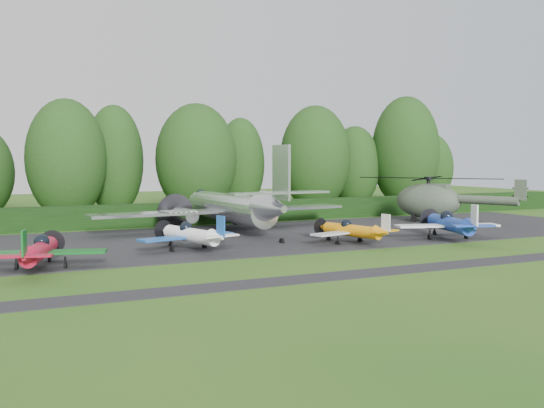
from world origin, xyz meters
name	(u,v)px	position (x,y,z in m)	size (l,w,h in m)	color
ground	(286,259)	(0.00, 0.00, 0.00)	(160.00, 160.00, 0.00)	#245518
apron	(227,239)	(0.00, 10.00, 0.00)	(70.00, 18.00, 0.01)	black
taxiway_verge	(338,276)	(0.00, -6.00, 0.00)	(70.00, 2.00, 0.00)	black
hedgerow	(184,225)	(0.00, 21.00, 0.00)	(90.00, 1.60, 2.00)	black
transport_plane	(231,207)	(1.94, 14.10, 2.01)	(22.49, 17.24, 7.21)	silver
light_plane_red	(39,251)	(-13.64, 2.03, 1.08)	(6.77, 7.12, 2.60)	#A60F29
light_plane_white	(191,235)	(-4.26, 5.27, 1.07)	(6.72, 7.06, 2.58)	white
light_plane_orange	(352,230)	(6.91, 3.60, 0.99)	(6.16, 6.48, 2.37)	orange
light_plane_blue	(450,224)	(14.53, 2.28, 1.23)	(7.69, 8.09, 2.96)	#1D3EAF
helicopter	(429,198)	(21.53, 13.18, 2.31)	(13.35, 15.63, 4.30)	#384434
sign_board	(454,202)	(31.20, 20.50, 1.16)	(3.06, 0.11, 1.72)	#3F3326
tree_0	(114,160)	(-3.89, 33.32, 5.84)	(6.11, 6.11, 11.72)	black
tree_1	(196,159)	(4.07, 29.76, 5.93)	(8.64, 8.64, 11.89)	black
tree_3	(405,152)	(30.80, 28.97, 6.84)	(8.31, 8.31, 13.71)	black
tree_4	(66,159)	(-9.04, 30.49, 5.95)	(7.76, 7.76, 11.91)	black
tree_5	(355,167)	(25.09, 31.58, 5.02)	(6.25, 6.25, 10.06)	black
tree_7	(240,164)	(10.85, 34.03, 5.39)	(5.68, 5.68, 10.82)	black
tree_8	(428,168)	(38.32, 33.78, 4.78)	(6.75, 6.75, 9.58)	black
tree_10	(315,158)	(18.80, 30.33, 6.11)	(8.27, 8.27, 12.25)	black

